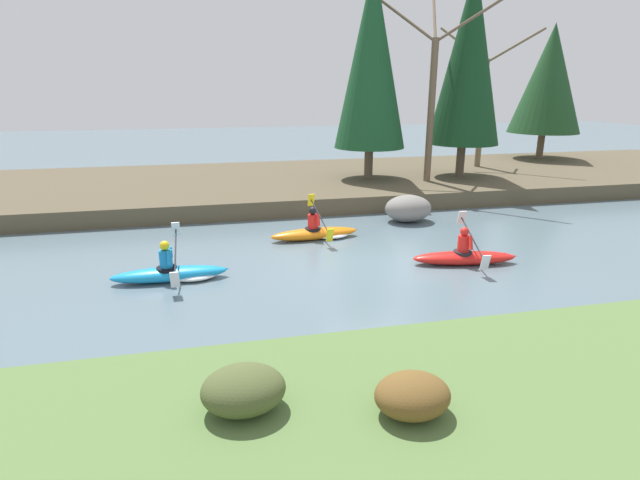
% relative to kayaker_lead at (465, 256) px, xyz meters
% --- Properties ---
extents(ground_plane, '(90.00, 90.00, 0.00)m').
position_rel_kayaker_lead_xyz_m(ground_plane, '(-2.23, 0.64, -0.22)').
color(ground_plane, slate).
extents(riverbank_near, '(44.00, 5.10, 0.52)m').
position_rel_kayaker_lead_xyz_m(riverbank_near, '(-2.23, -6.42, 0.04)').
color(riverbank_near, '#56753D').
rests_on(riverbank_near, ground).
extents(riverbank_far, '(44.00, 9.52, 0.63)m').
position_rel_kayaker_lead_xyz_m(riverbank_far, '(-2.23, 10.36, 0.09)').
color(riverbank_far, brown).
rests_on(riverbank_far, ground).
extents(conifer_tree_far_left, '(2.94, 2.94, 8.49)m').
position_rel_kayaker_lead_xyz_m(conifer_tree_far_left, '(0.30, 9.15, 5.31)').
color(conifer_tree_far_left, brown).
rests_on(conifer_tree_far_left, riverbank_far).
extents(conifer_tree_left, '(3.01, 3.01, 8.53)m').
position_rel_kayaker_lead_xyz_m(conifer_tree_left, '(4.41, 8.83, 5.37)').
color(conifer_tree_left, brown).
rests_on(conifer_tree_left, riverbank_far).
extents(conifer_tree_mid_left, '(3.70, 3.70, 6.91)m').
position_rel_kayaker_lead_xyz_m(conifer_tree_mid_left, '(11.38, 13.01, 4.55)').
color(conifer_tree_mid_left, brown).
rests_on(conifer_tree_mid_left, riverbank_far).
extents(bare_tree_upstream, '(4.10, 4.05, 7.49)m').
position_rel_kayaker_lead_xyz_m(bare_tree_upstream, '(2.57, 8.18, 3.93)').
color(bare_tree_upstream, brown).
rests_on(bare_tree_upstream, riverbank_far).
extents(bare_tree_mid_upstream, '(3.68, 3.63, 6.68)m').
position_rel_kayaker_lead_xyz_m(bare_tree_mid_upstream, '(6.64, 11.25, 3.55)').
color(bare_tree_mid_upstream, '#7A664C').
rests_on(bare_tree_mid_upstream, riverbank_far).
extents(shrub_clump_nearest, '(1.08, 0.90, 0.58)m').
position_rel_kayaker_lead_xyz_m(shrub_clump_nearest, '(-6.15, -5.63, 0.59)').
color(shrub_clump_nearest, '#4C562D').
rests_on(shrub_clump_nearest, riverbank_near).
extents(shrub_clump_second, '(0.97, 0.81, 0.53)m').
position_rel_kayaker_lead_xyz_m(shrub_clump_second, '(-4.10, -6.18, 0.56)').
color(shrub_clump_second, brown).
rests_on(shrub_clump_second, riverbank_near).
extents(kayaker_lead, '(2.80, 2.07, 1.20)m').
position_rel_kayaker_lead_xyz_m(kayaker_lead, '(0.00, 0.00, 0.00)').
color(kayaker_lead, red).
rests_on(kayaker_lead, ground).
extents(kayaker_middle, '(2.79, 2.07, 1.20)m').
position_rel_kayaker_lead_xyz_m(kayaker_middle, '(-3.26, 3.03, -0.02)').
color(kayaker_middle, orange).
rests_on(kayaker_middle, ground).
extents(kayaker_trailing, '(2.77, 2.06, 1.20)m').
position_rel_kayaker_lead_xyz_m(kayaker_trailing, '(-7.35, 0.48, -0.02)').
color(kayaker_trailing, '#1993D6').
rests_on(kayaker_trailing, ground).
extents(boulder_midstream, '(1.61, 1.26, 0.91)m').
position_rel_kayaker_lead_xyz_m(boulder_midstream, '(0.18, 4.34, 0.23)').
color(boulder_midstream, gray).
rests_on(boulder_midstream, ground).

